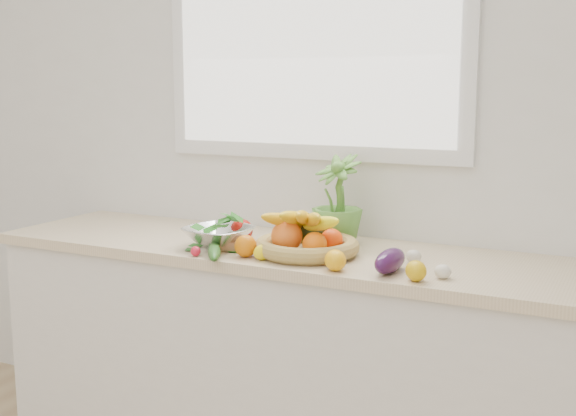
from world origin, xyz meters
The scene contains 20 objects.
back_wall centered at (0.00, 2.25, 1.35)m, with size 4.50×0.02×2.70m, color white.
counter_cabinet centered at (0.00, 1.95, 0.43)m, with size 2.20×0.58×0.86m, color silver.
countertop centered at (0.00, 1.95, 0.88)m, with size 2.24×0.62×0.04m, color beige.
window_frame centered at (0.00, 2.23, 1.75)m, with size 1.30×0.03×1.10m, color white.
window_pane centered at (0.00, 2.21, 1.75)m, with size 1.18×0.01×0.98m, color white.
orange_loose centered at (-0.02, 1.74, 0.94)m, with size 0.08×0.08×0.08m, color #D66806.
lemon_a centered at (0.33, 1.70, 0.93)m, with size 0.07×0.09×0.07m, color #FFAF0D.
lemon_b centered at (0.05, 1.73, 0.93)m, with size 0.05×0.07×0.05m, color yellow.
lemon_c centered at (0.60, 1.70, 0.93)m, with size 0.06×0.08×0.06m, color #DDAA0C.
apple centered at (-0.16, 1.95, 0.94)m, with size 0.09×0.09×0.09m, color #A9130D.
ginger centered at (-0.12, 1.80, 0.92)m, with size 0.11×0.05×0.04m, color tan.
garlic_a centered at (0.53, 1.93, 0.92)m, with size 0.05×0.05×0.04m, color beige.
garlic_b centered at (0.18, 1.90, 0.92)m, with size 0.06×0.06×0.05m, color white.
garlic_c centered at (0.67, 1.77, 0.92)m, with size 0.05×0.05×0.04m, color white.
eggplant centered at (0.50, 1.76, 0.94)m, with size 0.07×0.19×0.08m, color #34103D.
cucumber centered at (-0.11, 1.68, 0.92)m, with size 0.04×0.24×0.04m, color #195519.
radish centered at (-0.18, 1.67, 0.92)m, with size 0.04×0.04×0.04m, color red.
potted_herb centered at (0.18, 2.07, 1.07)m, with size 0.19×0.19×0.34m, color #548F34.
fruit_basket centered at (0.16, 1.86, 0.95)m, with size 0.46×0.46×0.19m.
colander_with_spinach centered at (-0.18, 1.82, 0.96)m, with size 0.27×0.27×0.12m.
Camera 1 is at (1.22, -0.39, 1.49)m, focal length 45.00 mm.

